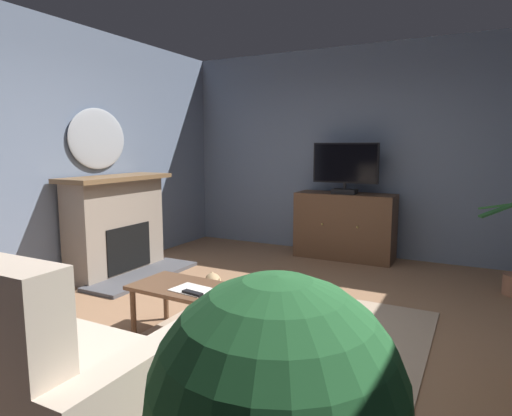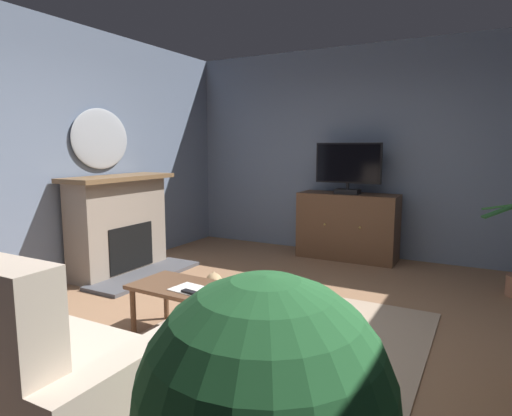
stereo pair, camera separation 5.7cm
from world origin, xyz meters
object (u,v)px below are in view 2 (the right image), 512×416
wall_mirror_oval (101,139)px  cat (215,282)px  fireplace (120,227)px  folded_newspaper (191,289)px  tv_remote (191,293)px  tv_cabinet (347,228)px  sofa_floral (24,380)px  potted_plant_small_fern_corner (265,408)px  television (348,167)px  coffee_table (191,293)px

wall_mirror_oval → cat: (1.58, -0.02, -1.48)m
fireplace → wall_mirror_oval: (-0.25, 0.00, 1.02)m
wall_mirror_oval → folded_newspaper: bearing=-27.7°
folded_newspaper → wall_mirror_oval: bearing=158.6°
tv_remote → cat: bearing=124.5°
fireplace → tv_cabinet: size_ratio=1.10×
sofa_floral → potted_plant_small_fern_corner: size_ratio=1.41×
television → tv_remote: 3.15m
wall_mirror_oval → potted_plant_small_fern_corner: (3.43, -2.49, -0.92)m
wall_mirror_oval → sofa_floral: bearing=-49.6°
sofa_floral → tv_cabinet: bearing=85.6°
fireplace → potted_plant_small_fern_corner: 4.04m
television → wall_mirror_oval: bearing=-142.2°
fireplace → cat: bearing=-0.9°
wall_mirror_oval → tv_cabinet: (2.39, 1.91, -1.15)m
folded_newspaper → potted_plant_small_fern_corner: bearing=-39.8°
tv_cabinet → potted_plant_small_fern_corner: 4.53m
tv_cabinet → cat: 2.12m
wall_mirror_oval → tv_remote: size_ratio=4.91×
fireplace → coffee_table: (1.80, -1.05, -0.18)m
tv_remote → folded_newspaper: (-0.06, 0.08, -0.01)m
wall_mirror_oval → potted_plant_small_fern_corner: 4.34m
potted_plant_small_fern_corner → cat: bearing=126.8°
fireplace → wall_mirror_oval: 1.05m
folded_newspaper → cat: bearing=121.8°
folded_newspaper → television: bearing=90.5°
television → coffee_table: bearing=-96.8°
wall_mirror_oval → coffee_table: wall_mirror_oval is taller
potted_plant_small_fern_corner → coffee_table: bearing=133.7°
tv_cabinet → television: size_ratio=1.51×
tv_remote → potted_plant_small_fern_corner: (1.27, -1.31, 0.22)m
tv_remote → cat: 1.34m
wall_mirror_oval → coffee_table: bearing=-27.1°
cat → folded_newspaper: bearing=-64.5°
folded_newspaper → cat: size_ratio=0.55×
tv_remote → folded_newspaper: 0.10m
fireplace → coffee_table: size_ratio=1.44×
fireplace → sofa_floral: fireplace is taller
fireplace → coffee_table: 2.09m
tv_cabinet → tv_remote: bearing=-94.5°
sofa_floral → fireplace: bearing=126.8°
potted_plant_small_fern_corner → cat: (-1.85, 2.47, -0.56)m
sofa_floral → wall_mirror_oval: bearing=130.4°
tv_remote → cat: tv_remote is taller
sofa_floral → cat: size_ratio=2.79×
fireplace → tv_remote: (1.90, -1.18, -0.12)m
wall_mirror_oval → tv_remote: bearing=-28.7°
fireplace → tv_cabinet: 2.88m
television → sofa_floral: bearing=-94.5°
tv_remote → television: bearing=93.6°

